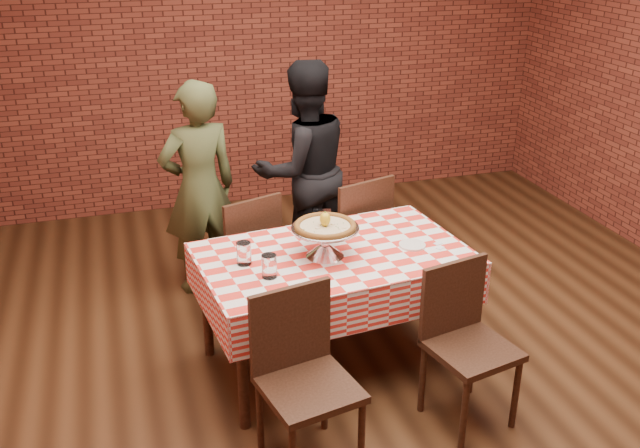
# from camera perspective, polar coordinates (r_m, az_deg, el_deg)

# --- Properties ---
(ground) EXTENTS (6.00, 6.00, 0.00)m
(ground) POSITION_cam_1_polar(r_m,az_deg,el_deg) (4.49, 4.48, -11.37)
(ground) COLOR black
(ground) RESTS_ON ground
(back_wall) EXTENTS (5.50, 0.00, 5.50)m
(back_wall) POSITION_cam_1_polar(r_m,az_deg,el_deg) (6.65, -4.68, 13.87)
(back_wall) COLOR maroon
(back_wall) RESTS_ON ground
(table) EXTENTS (1.62, 1.08, 0.75)m
(table) POSITION_cam_1_polar(r_m,az_deg,el_deg) (4.33, 1.04, -6.88)
(table) COLOR #402619
(table) RESTS_ON ground
(tablecloth) EXTENTS (1.66, 1.12, 0.26)m
(tablecloth) POSITION_cam_1_polar(r_m,az_deg,el_deg) (4.21, 1.07, -3.93)
(tablecloth) COLOR red
(tablecloth) RESTS_ON table
(pizza_stand) EXTENTS (0.53, 0.53, 0.18)m
(pizza_stand) POSITION_cam_1_polar(r_m,az_deg,el_deg) (4.08, 0.41, -1.43)
(pizza_stand) COLOR silver
(pizza_stand) RESTS_ON tablecloth
(pizza) EXTENTS (0.48, 0.48, 0.03)m
(pizza) POSITION_cam_1_polar(r_m,az_deg,el_deg) (4.04, 0.41, -0.21)
(pizza) COLOR beige
(pizza) RESTS_ON pizza_stand
(lemon) EXTENTS (0.08, 0.08, 0.08)m
(lemon) POSITION_cam_1_polar(r_m,az_deg,el_deg) (4.02, 0.41, 0.39)
(lemon) COLOR yellow
(lemon) RESTS_ON pizza
(water_glass_left) EXTENTS (0.09, 0.09, 0.13)m
(water_glass_left) POSITION_cam_1_polar(r_m,az_deg,el_deg) (3.86, -4.11, -3.40)
(water_glass_left) COLOR white
(water_glass_left) RESTS_ON tablecloth
(water_glass_right) EXTENTS (0.09, 0.09, 0.13)m
(water_glass_right) POSITION_cam_1_polar(r_m,az_deg,el_deg) (4.01, -6.15, -2.37)
(water_glass_right) COLOR white
(water_glass_right) RESTS_ON tablecloth
(side_plate) EXTENTS (0.17, 0.17, 0.01)m
(side_plate) POSITION_cam_1_polar(r_m,az_deg,el_deg) (4.26, 7.43, -1.70)
(side_plate) COLOR white
(side_plate) RESTS_ON tablecloth
(sweetener_packet_a) EXTENTS (0.06, 0.06, 0.00)m
(sweetener_packet_a) POSITION_cam_1_polar(r_m,az_deg,el_deg) (4.26, 9.65, -1.90)
(sweetener_packet_a) COLOR white
(sweetener_packet_a) RESTS_ON tablecloth
(sweetener_packet_b) EXTENTS (0.06, 0.05, 0.00)m
(sweetener_packet_b) POSITION_cam_1_polar(r_m,az_deg,el_deg) (4.31, 9.48, -1.55)
(sweetener_packet_b) COLOR white
(sweetener_packet_b) RESTS_ON tablecloth
(condiment_caddy) EXTENTS (0.13, 0.11, 0.15)m
(condiment_caddy) POSITION_cam_1_polar(r_m,az_deg,el_deg) (4.36, 0.19, 0.10)
(condiment_caddy) COLOR silver
(condiment_caddy) RESTS_ON tablecloth
(chair_near_left) EXTENTS (0.52, 0.52, 0.92)m
(chair_near_left) POSITION_cam_1_polar(r_m,az_deg,el_deg) (3.54, -0.86, -12.99)
(chair_near_left) COLOR #402619
(chair_near_left) RESTS_ON ground
(chair_near_right) EXTENTS (0.49, 0.49, 0.89)m
(chair_near_right) POSITION_cam_1_polar(r_m,az_deg,el_deg) (3.91, 12.13, -9.91)
(chair_near_right) COLOR #402619
(chair_near_right) RESTS_ON ground
(chair_far_left) EXTENTS (0.54, 0.54, 0.90)m
(chair_far_left) POSITION_cam_1_polar(r_m,az_deg,el_deg) (4.88, -6.41, -2.30)
(chair_far_left) COLOR #402619
(chair_far_left) RESTS_ON ground
(chair_far_right) EXTENTS (0.57, 0.57, 0.94)m
(chair_far_right) POSITION_cam_1_polar(r_m,az_deg,el_deg) (5.07, 2.23, -0.87)
(chair_far_right) COLOR #402619
(chair_far_right) RESTS_ON ground
(diner_olive) EXTENTS (0.64, 0.50, 1.57)m
(diner_olive) POSITION_cam_1_polar(r_m,az_deg,el_deg) (5.11, -9.69, 2.80)
(diner_olive) COLOR #414827
(diner_olive) RESTS_ON ground
(diner_black) EXTENTS (0.90, 0.76, 1.64)m
(diner_black) POSITION_cam_1_polar(r_m,az_deg,el_deg) (5.31, -1.35, 4.36)
(diner_black) COLOR black
(diner_black) RESTS_ON ground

